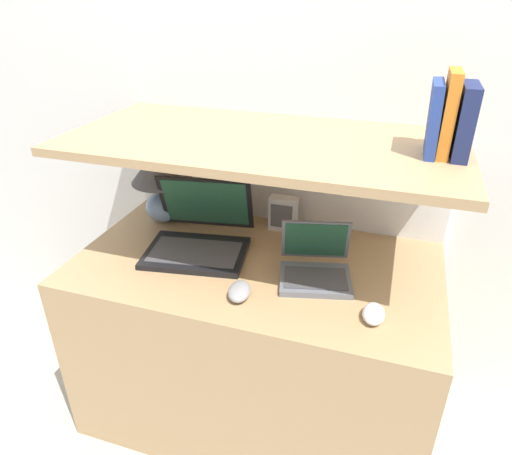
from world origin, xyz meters
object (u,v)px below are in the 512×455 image
object	(u,v)px
table_lamp	(162,174)
book_orange	(448,114)
book_blue	(434,119)
second_mouse	(374,314)
router_box	(283,213)
computer_mouse	(239,291)
laptop_small	(315,267)
book_navy	(464,121)
laptop_large	(199,236)

from	to	relation	value
table_lamp	book_orange	size ratio (longest dim) A/B	1.38
book_orange	book_blue	size ratio (longest dim) A/B	1.15
second_mouse	router_box	distance (m)	0.61
computer_mouse	laptop_small	bearing A→B (deg)	42.24
book_navy	book_blue	xyz separation A→B (m)	(-0.08, -0.00, 0.00)
second_mouse	book_navy	bearing A→B (deg)	58.19
router_box	book_orange	world-z (taller)	book_orange
second_mouse	computer_mouse	bearing A→B (deg)	-177.61
laptop_small	router_box	xyz separation A→B (m)	(-0.19, 0.29, 0.03)
computer_mouse	book_orange	bearing A→B (deg)	27.83
laptop_small	book_navy	world-z (taller)	book_navy
table_lamp	second_mouse	bearing A→B (deg)	-23.87
table_lamp	laptop_large	distance (m)	0.32
laptop_large	computer_mouse	size ratio (longest dim) A/B	3.42
table_lamp	router_box	size ratio (longest dim) A/B	2.36
computer_mouse	book_navy	distance (m)	0.81
computer_mouse	second_mouse	world-z (taller)	same
table_lamp	second_mouse	size ratio (longest dim) A/B	3.21
second_mouse	book_orange	distance (m)	0.60
laptop_large	second_mouse	xyz separation A→B (m)	(0.65, -0.22, -0.03)
table_lamp	computer_mouse	xyz separation A→B (m)	(0.47, -0.41, -0.18)
second_mouse	table_lamp	bearing A→B (deg)	156.13
router_box	second_mouse	bearing A→B (deg)	-49.22
computer_mouse	router_box	bearing A→B (deg)	88.56
second_mouse	book_orange	size ratio (longest dim) A/B	0.43
table_lamp	second_mouse	xyz separation A→B (m)	(0.88, -0.39, -0.18)
laptop_large	book_navy	distance (m)	0.94
book_orange	table_lamp	bearing A→B (deg)	172.62
laptop_small	laptop_large	bearing A→B (deg)	173.20
book_navy	book_orange	xyz separation A→B (m)	(-0.05, -0.00, 0.02)
laptop_large	table_lamp	bearing A→B (deg)	143.46
book_navy	book_orange	distance (m)	0.05
computer_mouse	book_navy	world-z (taller)	book_navy
table_lamp	computer_mouse	bearing A→B (deg)	-40.82
router_box	book_blue	distance (m)	0.70
second_mouse	laptop_small	bearing A→B (deg)	141.18
second_mouse	book_navy	size ratio (longest dim) A/B	0.50
book_navy	book_blue	bearing A→B (deg)	-180.00
laptop_large	book_blue	bearing A→B (deg)	3.20
table_lamp	book_orange	world-z (taller)	book_orange
router_box	table_lamp	bearing A→B (deg)	-171.62
computer_mouse	router_box	size ratio (longest dim) A/B	0.87
laptop_large	book_navy	size ratio (longest dim) A/B	2.02
laptop_small	book_navy	distance (m)	0.62
book_orange	book_blue	xyz separation A→B (m)	(-0.04, 0.00, -0.02)
laptop_small	computer_mouse	xyz separation A→B (m)	(-0.20, -0.18, -0.02)
router_box	book_blue	bearing A→B (deg)	-22.71
laptop_large	book_orange	world-z (taller)	book_orange
second_mouse	book_orange	xyz separation A→B (m)	(0.12, 0.26, 0.53)
router_box	book_orange	xyz separation A→B (m)	(0.51, -0.20, 0.48)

